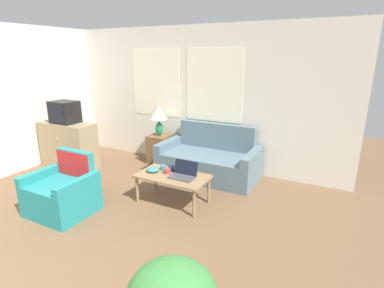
{
  "coord_description": "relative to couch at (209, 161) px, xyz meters",
  "views": [
    {
      "loc": [
        2.73,
        -0.83,
        2.08
      ],
      "look_at": [
        0.66,
        3.12,
        0.75
      ],
      "focal_mm": 28.0,
      "sensor_mm": 36.0,
      "label": 1
    }
  ],
  "objects": [
    {
      "name": "wall_back",
      "position": [
        -0.69,
        0.45,
        1.04
      ],
      "size": [
        6.0,
        0.06,
        2.6
      ],
      "color": "silver",
      "rests_on": "ground_plane"
    },
    {
      "name": "couch",
      "position": [
        0.0,
        0.0,
        0.0
      ],
      "size": [
        1.72,
        0.87,
        0.89
      ],
      "color": "slate",
      "rests_on": "ground_plane"
    },
    {
      "name": "armchair",
      "position": [
        -1.23,
        -2.09,
        -0.0
      ],
      "size": [
        0.8,
        0.71,
        0.81
      ],
      "color": "teal",
      "rests_on": "ground_plane"
    },
    {
      "name": "tv_dresser",
      "position": [
        -2.57,
        -0.83,
        0.16
      ],
      "size": [
        1.12,
        0.48,
        0.86
      ],
      "color": "#998460",
      "rests_on": "ground_plane"
    },
    {
      "name": "television",
      "position": [
        -2.57,
        -0.83,
        0.8
      ],
      "size": [
        0.47,
        0.38,
        0.41
      ],
      "color": "black",
      "rests_on": "tv_dresser"
    },
    {
      "name": "side_table",
      "position": [
        -1.15,
        0.15,
        0.01
      ],
      "size": [
        0.4,
        0.4,
        0.56
      ],
      "color": "brown",
      "rests_on": "ground_plane"
    },
    {
      "name": "table_lamp",
      "position": [
        -1.15,
        0.15,
        0.7
      ],
      "size": [
        0.33,
        0.33,
        0.58
      ],
      "color": "#1E8451",
      "rests_on": "side_table"
    },
    {
      "name": "coffee_table",
      "position": [
        -0.04,
        -1.19,
        0.11
      ],
      "size": [
        1.03,
        0.57,
        0.43
      ],
      "color": "#8E704C",
      "rests_on": "ground_plane"
    },
    {
      "name": "laptop",
      "position": [
        0.12,
        -1.17,
        0.21
      ],
      "size": [
        0.36,
        0.26,
        0.22
      ],
      "color": "#47474C",
      "rests_on": "coffee_table"
    },
    {
      "name": "cup_navy",
      "position": [
        -0.28,
        -1.07,
        0.19
      ],
      "size": [
        0.08,
        0.08,
        0.07
      ],
      "color": "teal",
      "rests_on": "coffee_table"
    },
    {
      "name": "cup_yellow",
      "position": [
        -0.15,
        -1.16,
        0.2
      ],
      "size": [
        0.09,
        0.09,
        0.08
      ],
      "color": "#B23D38",
      "rests_on": "coffee_table"
    },
    {
      "name": "cup_white",
      "position": [
        -0.15,
        -1.05,
        0.2
      ],
      "size": [
        0.1,
        0.1,
        0.08
      ],
      "color": "#191E4C",
      "rests_on": "coffee_table"
    },
    {
      "name": "snack_bowl",
      "position": [
        -0.37,
        -1.2,
        0.19
      ],
      "size": [
        0.19,
        0.19,
        0.07
      ],
      "color": "teal",
      "rests_on": "coffee_table"
    }
  ]
}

